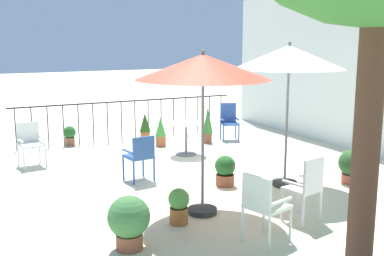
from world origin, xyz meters
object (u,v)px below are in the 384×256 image
(cafe_table_0, at_px, (186,132))
(potted_plant_3, at_px, (70,135))
(patio_chair_2, at_px, (306,185))
(potted_plant_7, at_px, (208,124))
(patio_umbrella_0, at_px, (203,69))
(patio_chair_0, at_px, (229,119))
(potted_plant_1, at_px, (225,170))
(potted_plant_4, at_px, (145,127))
(patio_chair_3, at_px, (140,154))
(potted_plant_6, at_px, (161,131))
(patio_chair_1, at_px, (263,203))
(patio_chair_4, at_px, (30,141))
(potted_plant_2, at_px, (179,205))
(potted_plant_0, at_px, (129,220))
(potted_plant_8, at_px, (352,165))
(patio_umbrella_1, at_px, (289,59))

(cafe_table_0, distance_m, potted_plant_3, 3.02)
(patio_chair_2, distance_m, potted_plant_7, 5.40)
(patio_umbrella_0, relative_size, patio_chair_0, 2.58)
(cafe_table_0, height_order, potted_plant_1, cafe_table_0)
(patio_chair_2, height_order, potted_plant_4, patio_chair_2)
(patio_chair_3, height_order, potted_plant_1, patio_chair_3)
(patio_chair_3, xyz_separation_m, potted_plant_6, (-2.51, 1.46, -0.14))
(cafe_table_0, bearing_deg, potted_plant_4, -167.80)
(patio_chair_2, distance_m, potted_plant_1, 2.02)
(patio_chair_1, relative_size, potted_plant_6, 1.28)
(potted_plant_1, distance_m, potted_plant_6, 3.44)
(patio_chair_4, distance_m, potted_plant_4, 3.08)
(potted_plant_2, bearing_deg, potted_plant_0, -62.24)
(potted_plant_0, height_order, potted_plant_2, potted_plant_0)
(patio_chair_1, relative_size, potted_plant_0, 1.33)
(patio_umbrella_0, relative_size, potted_plant_8, 3.97)
(patio_chair_0, distance_m, patio_chair_1, 6.36)
(patio_chair_2, xyz_separation_m, potted_plant_6, (-5.43, 0.07, -0.19))
(patio_chair_4, distance_m, potted_plant_2, 4.45)
(patio_chair_1, height_order, potted_plant_6, patio_chair_1)
(patio_chair_3, relative_size, potted_plant_2, 1.65)
(patio_chair_4, distance_m, potted_plant_8, 6.32)
(patio_umbrella_1, distance_m, cafe_table_0, 3.37)
(patio_chair_2, bearing_deg, patio_chair_0, 160.06)
(patio_chair_2, distance_m, patio_chair_3, 3.24)
(patio_umbrella_1, xyz_separation_m, cafe_table_0, (-2.84, -0.57, -1.73))
(potted_plant_4, xyz_separation_m, potted_plant_7, (0.75, 1.38, 0.08))
(patio_chair_2, relative_size, potted_plant_8, 1.57)
(patio_chair_2, height_order, patio_chair_4, patio_chair_2)
(patio_umbrella_0, height_order, patio_chair_0, patio_umbrella_0)
(potted_plant_3, distance_m, potted_plant_8, 6.63)
(potted_plant_1, height_order, potted_plant_7, potted_plant_7)
(cafe_table_0, bearing_deg, patio_umbrella_0, -22.14)
(potted_plant_1, relative_size, potted_plant_7, 0.60)
(patio_chair_3, bearing_deg, potted_plant_0, -23.35)
(patio_umbrella_0, height_order, patio_chair_4, patio_umbrella_0)
(patio_umbrella_0, height_order, potted_plant_1, patio_umbrella_0)
(potted_plant_8, bearing_deg, patio_umbrella_1, -109.72)
(patio_chair_3, height_order, potted_plant_8, patio_chair_3)
(patio_umbrella_0, xyz_separation_m, patio_umbrella_1, (-0.56, 1.95, 0.08))
(patio_chair_1, height_order, potted_plant_0, patio_chair_1)
(potted_plant_2, xyz_separation_m, potted_plant_6, (-4.68, 1.70, 0.09))
(patio_chair_0, height_order, potted_plant_0, patio_chair_0)
(patio_chair_2, bearing_deg, potted_plant_3, -163.71)
(cafe_table_0, xyz_separation_m, potted_plant_7, (-0.89, 1.03, -0.03))
(patio_umbrella_0, distance_m, potted_plant_4, 5.43)
(potted_plant_1, bearing_deg, patio_chair_2, 4.25)
(cafe_table_0, xyz_separation_m, potted_plant_3, (-2.13, -2.13, -0.25))
(potted_plant_0, bearing_deg, potted_plant_4, 157.07)
(patio_chair_0, relative_size, patio_chair_4, 1.06)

